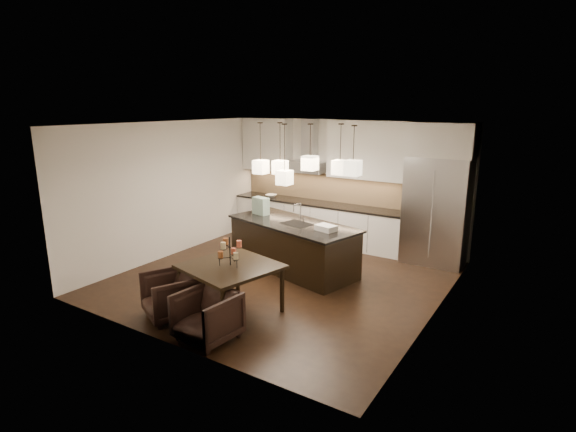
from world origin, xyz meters
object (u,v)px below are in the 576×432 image
Objects in this scene: dining_table at (231,288)px; armchair_left at (171,295)px; refrigerator at (436,211)px; island_body at (293,247)px; armchair_right at (207,316)px.

armchair_left is at bearing -122.82° from dining_table.
refrigerator reaches higher than island_body.
dining_table is at bearing -117.33° from refrigerator.
refrigerator is 2.83× the size of armchair_left.
armchair_left is at bearing 172.60° from armchair_right.
refrigerator reaches higher than armchair_left.
dining_table is (-2.03, -3.93, -0.69)m from refrigerator.
island_body is 2.02× the size of dining_table.
refrigerator is 0.84× the size of island_body.
dining_table is 0.89m from armchair_right.
refrigerator is 5.14m from armchair_right.
dining_table is at bearing -71.26° from island_body.
armchair_right is (0.27, -0.85, -0.04)m from dining_table.
armchair_left is 1.01× the size of armchair_right.
island_body is at bearing 108.06° from dining_table.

